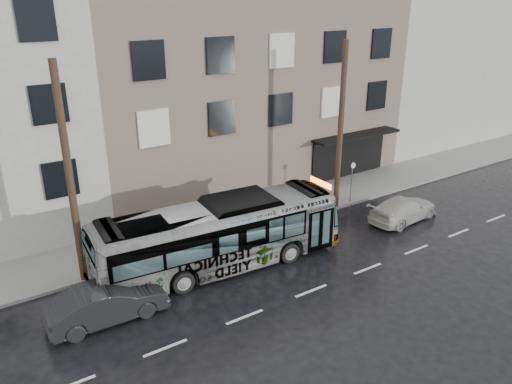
# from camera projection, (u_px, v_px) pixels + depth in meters

# --- Properties ---
(ground) EXTENTS (120.00, 120.00, 0.00)m
(ground) POSITION_uv_depth(u_px,v_px,m) (276.00, 265.00, 22.24)
(ground) COLOR black
(ground) RESTS_ON ground
(sidewalk) EXTENTS (90.00, 3.60, 0.15)m
(sidewalk) POSITION_uv_depth(u_px,v_px,m) (221.00, 224.00, 26.01)
(sidewalk) COLOR gray
(sidewalk) RESTS_ON ground
(building_taupe) EXTENTS (20.00, 12.00, 11.00)m
(building_taupe) POSITION_uv_depth(u_px,v_px,m) (226.00, 88.00, 32.61)
(building_taupe) COLOR #76695B
(building_taupe) RESTS_ON ground
(building_filler) EXTENTS (18.00, 12.00, 12.00)m
(building_filler) POSITION_uv_depth(u_px,v_px,m) (420.00, 60.00, 42.14)
(building_filler) COLOR beige
(building_filler) RESTS_ON ground
(utility_pole_front) EXTENTS (0.30, 0.30, 9.00)m
(utility_pole_front) POSITION_uv_depth(u_px,v_px,m) (341.00, 128.00, 26.40)
(utility_pole_front) COLOR #412F20
(utility_pole_front) RESTS_ON sidewalk
(utility_pole_rear) EXTENTS (0.30, 0.30, 9.00)m
(utility_pole_rear) POSITION_uv_depth(u_px,v_px,m) (70.00, 178.00, 19.24)
(utility_pole_rear) COLOR #412F20
(utility_pole_rear) RESTS_ON sidewalk
(sign_post) EXTENTS (0.06, 0.06, 2.40)m
(sign_post) POSITION_uv_depth(u_px,v_px,m) (351.00, 182.00, 28.19)
(sign_post) COLOR slate
(sign_post) RESTS_ON sidewalk
(bus) EXTENTS (11.26, 3.44, 3.09)m
(bus) POSITION_uv_depth(u_px,v_px,m) (219.00, 236.00, 21.51)
(bus) COLOR #B2B2B2
(bus) RESTS_ON ground
(white_sedan) EXTENTS (4.53, 2.19, 1.27)m
(white_sedan) POSITION_uv_depth(u_px,v_px,m) (403.00, 209.00, 26.43)
(white_sedan) COLOR #B3B1AA
(white_sedan) RESTS_ON ground
(dark_sedan) EXTENTS (4.39, 1.58, 1.44)m
(dark_sedan) POSITION_uv_depth(u_px,v_px,m) (107.00, 303.00, 18.25)
(dark_sedan) COLOR black
(dark_sedan) RESTS_ON ground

